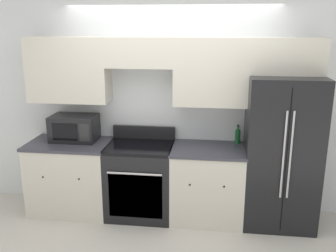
% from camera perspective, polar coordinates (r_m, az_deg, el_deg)
% --- Properties ---
extents(ground_plane, '(12.00, 12.00, 0.00)m').
position_cam_1_polar(ground_plane, '(4.49, -0.52, -15.26)').
color(ground_plane, beige).
extents(wall_back, '(8.00, 0.39, 2.60)m').
position_cam_1_polar(wall_back, '(4.52, 0.68, 5.08)').
color(wall_back, silver).
rests_on(wall_back, ground_plane).
extents(lower_cabinets_left, '(0.99, 0.64, 0.89)m').
position_cam_1_polar(lower_cabinets_left, '(4.85, -14.51, -7.45)').
color(lower_cabinets_left, beige).
rests_on(lower_cabinets_left, ground_plane).
extents(lower_cabinets_right, '(0.86, 0.64, 0.89)m').
position_cam_1_polar(lower_cabinets_right, '(4.53, 6.01, -8.70)').
color(lower_cabinets_right, beige).
rests_on(lower_cabinets_right, ground_plane).
extents(oven_range, '(0.78, 0.65, 1.05)m').
position_cam_1_polar(oven_range, '(4.61, -4.22, -8.16)').
color(oven_range, black).
rests_on(oven_range, ground_plane).
extents(refrigerator, '(0.81, 0.75, 1.74)m').
position_cam_1_polar(refrigerator, '(4.49, 16.77, -3.73)').
color(refrigerator, black).
rests_on(refrigerator, ground_plane).
extents(microwave, '(0.55, 0.37, 0.31)m').
position_cam_1_polar(microwave, '(4.73, -14.08, -0.29)').
color(microwave, black).
rests_on(microwave, lower_cabinets_left).
extents(bottle, '(0.06, 0.06, 0.23)m').
position_cam_1_polar(bottle, '(4.57, 10.57, -1.50)').
color(bottle, '#195928').
rests_on(bottle, lower_cabinets_right).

